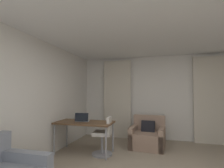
{
  "coord_description": "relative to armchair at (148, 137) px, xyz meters",
  "views": [
    {
      "loc": [
        -0.01,
        -2.72,
        1.46
      ],
      "look_at": [
        -1.06,
        1.13,
        1.65
      ],
      "focal_mm": 28.28,
      "sensor_mm": 36.0,
      "label": 1
    }
  ],
  "objects": [
    {
      "name": "desk_chair",
      "position": [
        -0.95,
        -0.84,
        0.12
      ],
      "size": [
        0.48,
        0.48,
        0.88
      ],
      "color": "gray",
      "rests_on": "ground"
    },
    {
      "name": "desk",
      "position": [
        -1.44,
        -0.84,
        0.41
      ],
      "size": [
        1.37,
        0.68,
        0.75
      ],
      "color": "brown",
      "rests_on": "ground"
    },
    {
      "name": "curtain_left_panel",
      "position": [
        -1.03,
        0.8,
        0.98
      ],
      "size": [
        0.9,
        0.06,
        2.5
      ],
      "color": "beige",
      "rests_on": "ground"
    },
    {
      "name": "wall_window",
      "position": [
        0.35,
        0.93,
        1.03
      ],
      "size": [
        5.12,
        0.06,
        2.6
      ],
      "color": "silver",
      "rests_on": "ground"
    },
    {
      "name": "ceiling",
      "position": [
        0.35,
        -2.1,
        2.36
      ],
      "size": [
        5.12,
        6.12,
        0.06
      ],
      "primitive_type": "cube",
      "color": "white",
      "rests_on": "wall_left"
    },
    {
      "name": "wall_left",
      "position": [
        -2.18,
        -2.1,
        1.03
      ],
      "size": [
        0.06,
        6.12,
        2.6
      ],
      "color": "silver",
      "rests_on": "ground"
    },
    {
      "name": "laptop",
      "position": [
        -1.51,
        -0.84,
        0.52
      ],
      "size": [
        0.37,
        0.31,
        0.22
      ],
      "color": "#ADADB2",
      "rests_on": "desk"
    },
    {
      "name": "curtain_right_panel",
      "position": [
        1.72,
        0.8,
        0.98
      ],
      "size": [
        0.9,
        0.06,
        2.5
      ],
      "color": "beige",
      "rests_on": "ground"
    },
    {
      "name": "armchair",
      "position": [
        0.0,
        0.0,
        0.0
      ],
      "size": [
        0.93,
        0.85,
        0.81
      ],
      "color": "#997A66",
      "rests_on": "ground"
    }
  ]
}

